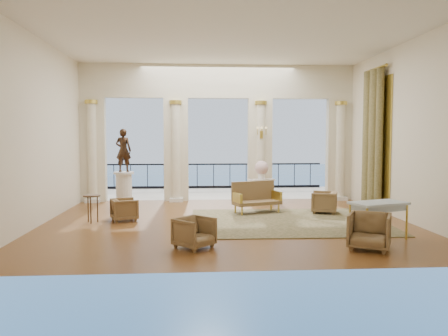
{
  "coord_description": "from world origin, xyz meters",
  "views": [
    {
      "loc": [
        -0.8,
        -10.7,
        2.11
      ],
      "look_at": [
        -0.03,
        0.6,
        1.31
      ],
      "focal_mm": 35.0,
      "sensor_mm": 36.0,
      "label": 1
    }
  ],
  "objects": [
    {
      "name": "balustrade",
      "position": [
        0.0,
        7.4,
        0.41
      ],
      "size": [
        9.0,
        0.06,
        1.03
      ],
      "color": "black",
      "rests_on": "terrace"
    },
    {
      "name": "palm_tree",
      "position": [
        2.0,
        6.6,
        4.09
      ],
      "size": [
        2.0,
        2.0,
        4.5
      ],
      "color": "#4C3823",
      "rests_on": "terrace"
    },
    {
      "name": "console_table",
      "position": [
        1.34,
        3.05,
        0.65
      ],
      "size": [
        0.88,
        0.57,
        0.78
      ],
      "rotation": [
        0.0,
        0.0,
        0.34
      ],
      "color": "silver",
      "rests_on": "ground"
    },
    {
      "name": "headland",
      "position": [
        -30.0,
        70.0,
        -3.0
      ],
      "size": [
        22.0,
        18.0,
        6.0
      ],
      "primitive_type": "cube",
      "color": "black",
      "rests_on": "sea"
    },
    {
      "name": "statue",
      "position": [
        -2.82,
        1.89,
        1.74
      ],
      "size": [
        0.49,
        0.37,
        1.23
      ],
      "primitive_type": "imported",
      "rotation": [
        0.0,
        0.0,
        2.96
      ],
      "color": "#302015",
      "rests_on": "pedestal"
    },
    {
      "name": "window_frame",
      "position": [
        4.47,
        1.5,
        2.1
      ],
      "size": [
        0.04,
        1.6,
        3.4
      ],
      "primitive_type": "cube",
      "color": "gold",
      "rests_on": "room_walls"
    },
    {
      "name": "pedestal",
      "position": [
        -2.82,
        1.89,
        0.54
      ],
      "size": [
        0.62,
        0.62,
        1.13
      ],
      "color": "silver",
      "rests_on": "ground"
    },
    {
      "name": "armchair_c",
      "position": [
        2.8,
        1.11,
        0.34
      ],
      "size": [
        0.81,
        0.83,
        0.68
      ],
      "primitive_type": "imported",
      "rotation": [
        0.0,
        0.0,
        -1.93
      ],
      "color": "#4E3D21",
      "rests_on": "ground"
    },
    {
      "name": "curtain",
      "position": [
        4.28,
        1.5,
        2.02
      ],
      "size": [
        0.33,
        1.4,
        4.09
      ],
      "color": "brown",
      "rests_on": "ground"
    },
    {
      "name": "rug",
      "position": [
        1.5,
        -0.03,
        0.01
      ],
      "size": [
        4.83,
        3.79,
        0.02
      ],
      "primitive_type": "cube",
      "rotation": [
        0.0,
        0.0,
        -0.02
      ],
      "color": "#31371B",
      "rests_on": "ground"
    },
    {
      "name": "armchair_d",
      "position": [
        -2.57,
        0.39,
        0.31
      ],
      "size": [
        0.75,
        0.77,
        0.63
      ],
      "primitive_type": "imported",
      "rotation": [
        0.0,
        0.0,
        1.93
      ],
      "color": "#4E3D21",
      "rests_on": "ground"
    },
    {
      "name": "armchair_b",
      "position": [
        2.48,
        -2.8,
        0.38
      ],
      "size": [
        0.98,
        0.96,
        0.76
      ],
      "primitive_type": "imported",
      "rotation": [
        0.0,
        0.0,
        -0.48
      ],
      "color": "#4E3D21",
      "rests_on": "ground"
    },
    {
      "name": "sea",
      "position": [
        0.0,
        60.0,
        -6.0
      ],
      "size": [
        160.0,
        160.0,
        0.0
      ],
      "primitive_type": "plane",
      "color": "#20599A",
      "rests_on": "ground"
    },
    {
      "name": "room_walls",
      "position": [
        0.0,
        -1.12,
        2.88
      ],
      "size": [
        9.0,
        9.0,
        9.0
      ],
      "color": "#F5E9CE",
      "rests_on": "ground"
    },
    {
      "name": "arcade",
      "position": [
        -0.0,
        3.82,
        2.58
      ],
      "size": [
        9.0,
        0.56,
        4.5
      ],
      "color": "beige",
      "rests_on": "ground"
    },
    {
      "name": "terrace",
      "position": [
        0.0,
        5.8,
        -0.05
      ],
      "size": [
        10.0,
        3.6,
        0.1
      ],
      "primitive_type": "cube",
      "color": "#A69988",
      "rests_on": "ground"
    },
    {
      "name": "floor",
      "position": [
        0.0,
        0.0,
        0.0
      ],
      "size": [
        9.0,
        9.0,
        0.0
      ],
      "primitive_type": "plane",
      "color": "#43230E",
      "rests_on": "ground"
    },
    {
      "name": "urn",
      "position": [
        1.34,
        3.05,
        1.11
      ],
      "size": [
        0.44,
        0.44,
        0.58
      ],
      "color": "white",
      "rests_on": "console_table"
    },
    {
      "name": "side_table",
      "position": [
        -3.33,
        0.2,
        0.59
      ],
      "size": [
        0.42,
        0.42,
        0.68
      ],
      "color": "black",
      "rests_on": "ground"
    },
    {
      "name": "settee",
      "position": [
        0.91,
        1.34,
        0.43
      ],
      "size": [
        1.43,
        0.97,
        0.88
      ],
      "rotation": [
        0.0,
        0.0,
        0.34
      ],
      "color": "#4E3D21",
      "rests_on": "ground"
    },
    {
      "name": "armchair_a",
      "position": [
        -0.8,
        -2.47,
        0.32
      ],
      "size": [
        0.86,
        0.86,
        0.65
      ],
      "primitive_type": "imported",
      "rotation": [
        0.0,
        0.0,
        0.82
      ],
      "color": "#4E3D21",
      "rests_on": "ground"
    },
    {
      "name": "wall_sconce",
      "position": [
        1.4,
        3.51,
        2.23
      ],
      "size": [
        0.3,
        0.11,
        0.33
      ],
      "color": "gold",
      "rests_on": "arcade"
    },
    {
      "name": "game_table",
      "position": [
        3.0,
        -2.0,
        0.7
      ],
      "size": [
        1.27,
        0.94,
        0.78
      ],
      "rotation": [
        0.0,
        0.0,
        0.32
      ],
      "color": "#ADC8DD",
      "rests_on": "ground"
    }
  ]
}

